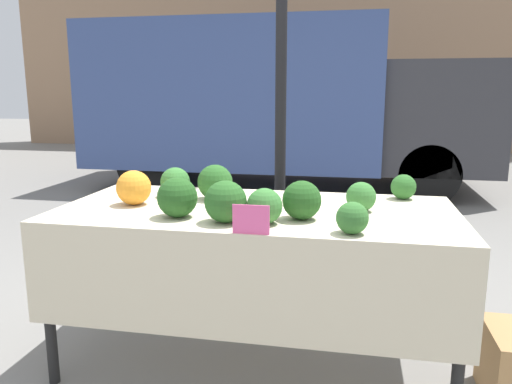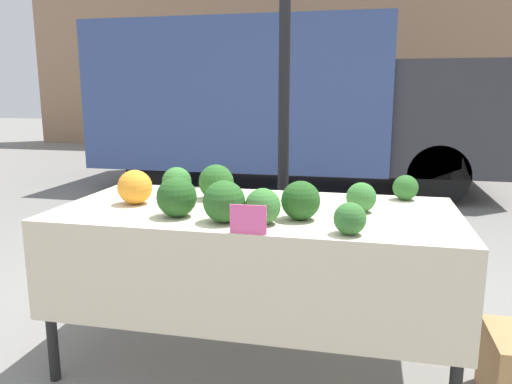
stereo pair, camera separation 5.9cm
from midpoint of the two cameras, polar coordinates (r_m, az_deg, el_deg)
name	(u,v)px [view 1 (the left image)]	position (r m, az deg, el deg)	size (l,w,h in m)	color
ground_plane	(256,358)	(2.73, -0.65, -18.43)	(40.00, 40.00, 0.00)	gray
building_facade	(339,0)	(12.37, 9.33, 20.85)	(16.00, 0.60, 6.81)	#9E7A5B
tent_pole	(281,96)	(3.15, 2.36, 10.96)	(0.07, 0.07, 2.67)	black
parked_truck	(275,100)	(7.28, 1.97, 10.42)	(5.42, 2.27, 2.27)	#384C84
market_table	(253,230)	(2.39, -1.01, -4.35)	(1.92, 0.92, 0.80)	beige
orange_cauliflower	(134,188)	(2.57, -14.44, 0.48)	(0.17, 0.17, 0.17)	orange
romanesco_head	(137,186)	(2.81, -14.02, 0.66)	(0.12, 0.12, 0.10)	#93B238
broccoli_head_0	(361,197)	(2.40, 11.23, -0.54)	(0.14, 0.14, 0.14)	#387533
broccoli_head_1	(226,202)	(2.15, -4.29, -1.12)	(0.18, 0.18, 0.18)	#285B23
broccoli_head_2	(215,182)	(2.62, -5.35, 1.13)	(0.18, 0.18, 0.18)	#285B23
broccoli_head_3	(264,206)	(2.13, 0.18, -1.63)	(0.16, 0.16, 0.16)	#387533
broccoli_head_4	(177,197)	(2.27, -9.72, -0.62)	(0.18, 0.18, 0.18)	#23511E
broccoli_head_5	(175,182)	(2.72, -9.83, 1.12)	(0.16, 0.16, 0.16)	#387533
broccoli_head_6	(403,187)	(2.72, 15.90, 0.57)	(0.13, 0.13, 0.13)	#2D6628
broccoli_head_7	(302,200)	(2.21, 4.49, -0.94)	(0.17, 0.17, 0.17)	#23511E
broccoli_head_8	(352,218)	(2.01, 10.12, -2.94)	(0.13, 0.13, 0.13)	#336B2D
price_sign	(251,220)	(1.98, -1.44, -3.17)	(0.15, 0.01, 0.12)	#F45B9E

